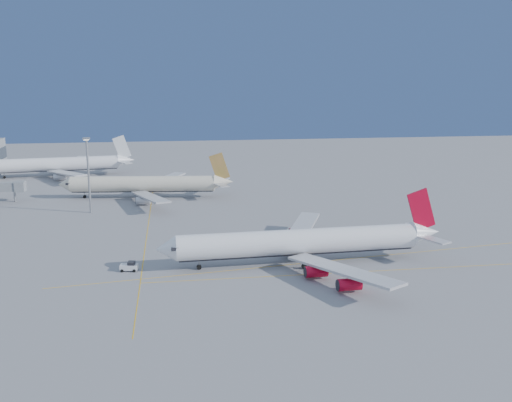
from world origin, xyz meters
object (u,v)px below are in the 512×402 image
pushback_tug (129,266)px  light_mast (88,169)px  airliner_third (60,164)px  airliner_virgin (305,242)px  airliner_etihad (147,184)px

pushback_tug → light_mast: 60.90m
airliner_third → light_mast: (21.67, -70.81, 8.79)m
airliner_virgin → pushback_tug: 39.53m
airliner_virgin → airliner_third: (-76.64, 128.63, 0.13)m
airliner_etihad → pushback_tug: size_ratio=15.18×
airliner_etihad → airliner_virgin: bearing=-57.6°
pushback_tug → airliner_etihad: bearing=98.3°
airliner_virgin → pushback_tug: bearing=177.1°
airliner_virgin → light_mast: size_ratio=2.84×
light_mast → pushback_tug: bearing=-74.8°
airliner_third → pushback_tug: size_ratio=15.60×
airliner_third → pushback_tug: 133.62m
airliner_third → light_mast: 74.57m
airliner_etihad → light_mast: size_ratio=2.60×
airliner_virgin → airliner_third: bearing=118.5°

